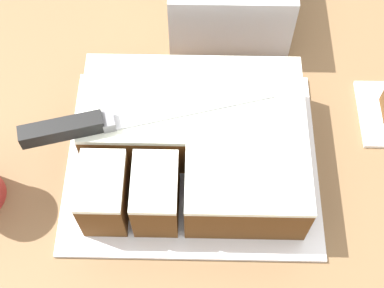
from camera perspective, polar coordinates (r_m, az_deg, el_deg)
name	(u,v)px	position (r m, az deg, el deg)	size (l,w,h in m)	color
countertop	(184,258)	(1.20, -0.91, -12.06)	(1.40, 1.10, 0.95)	brown
cake_board	(192,160)	(0.75, 0.00, -1.68)	(0.35, 0.29, 0.01)	silver
cake	(195,142)	(0.71, 0.33, 0.21)	(0.29, 0.23, 0.08)	brown
knife	(94,124)	(0.68, -10.42, 2.14)	(0.32, 0.11, 0.02)	silver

